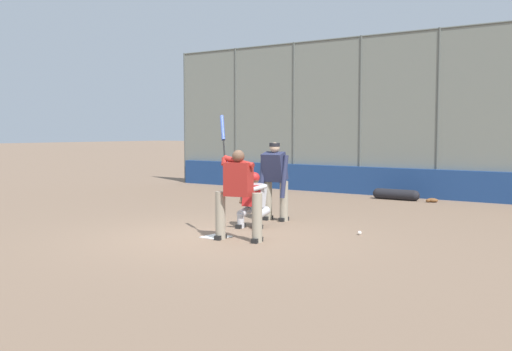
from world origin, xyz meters
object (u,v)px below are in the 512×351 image
(baseball_loose, at_px, (360,233))
(batter_at_plate, at_px, (238,191))
(catcher_behind_plate, at_px, (253,199))
(equipment_bag_dugout_side, at_px, (396,194))
(umpire_home, at_px, (275,179))
(fielding_glove_on_dirt, at_px, (432,200))

(baseball_loose, bearing_deg, batter_at_plate, 50.02)
(batter_at_plate, xyz_separation_m, catcher_behind_plate, (0.60, -1.27, -0.29))
(baseball_loose, xyz_separation_m, equipment_bag_dugout_side, (1.64, -5.73, 0.11))
(umpire_home, height_order, baseball_loose, umpire_home)
(catcher_behind_plate, distance_m, baseball_loose, 2.18)
(batter_at_plate, xyz_separation_m, umpire_home, (0.77, -2.30, 0.03))
(fielding_glove_on_dirt, height_order, equipment_bag_dugout_side, equipment_bag_dugout_side)
(catcher_behind_plate, distance_m, equipment_bag_dugout_side, 6.22)
(equipment_bag_dugout_side, bearing_deg, fielding_glove_on_dirt, 178.92)
(batter_at_plate, height_order, umpire_home, batter_at_plate)
(baseball_loose, bearing_deg, umpire_home, -14.24)
(catcher_behind_plate, relative_size, baseball_loose, 14.68)
(equipment_bag_dugout_side, bearing_deg, batter_at_plate, 91.41)
(fielding_glove_on_dirt, relative_size, equipment_bag_dugout_side, 0.23)
(batter_at_plate, distance_m, baseball_loose, 2.41)
(batter_at_plate, height_order, catcher_behind_plate, batter_at_plate)
(batter_at_plate, bearing_deg, baseball_loose, -140.95)
(catcher_behind_plate, relative_size, umpire_home, 0.66)
(umpire_home, relative_size, fielding_glove_on_dirt, 5.33)
(umpire_home, xyz_separation_m, baseball_loose, (-2.23, 0.57, -0.85))
(catcher_behind_plate, xyz_separation_m, fielding_glove_on_dirt, (-1.44, -6.17, -0.51))
(batter_at_plate, bearing_deg, umpire_home, -82.49)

